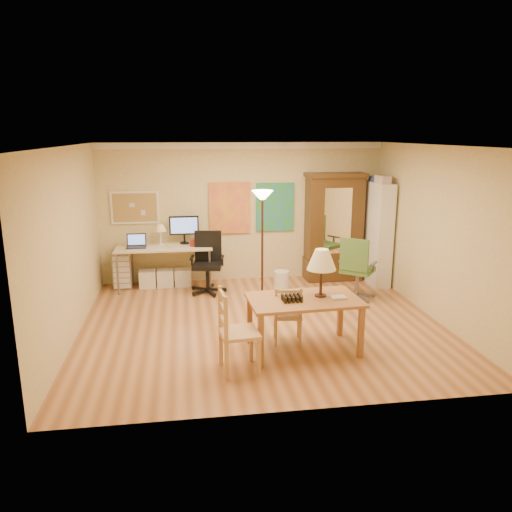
{
  "coord_description": "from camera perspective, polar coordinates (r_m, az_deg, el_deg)",
  "views": [
    {
      "loc": [
        -1.14,
        -7.15,
        2.88
      ],
      "look_at": [
        -0.05,
        0.3,
        1.01
      ],
      "focal_mm": 35.0,
      "sensor_mm": 36.0,
      "label": 1
    }
  ],
  "objects": [
    {
      "name": "crown_molding",
      "position": [
        9.68,
        -1.61,
        12.51
      ],
      "size": [
        5.5,
        0.08,
        0.12
      ],
      "primitive_type": "cube",
      "color": "white",
      "rests_on": "floor"
    },
    {
      "name": "office_chair_black",
      "position": [
        9.25,
        -5.53,
        -2.34
      ],
      "size": [
        0.69,
        0.69,
        1.12
      ],
      "color": "black",
      "rests_on": "floor"
    },
    {
      "name": "corkboard",
      "position": [
        9.76,
        -13.66,
        5.41
      ],
      "size": [
        0.9,
        0.04,
        0.62
      ],
      "primitive_type": "cube",
      "color": "#9A7F48",
      "rests_on": "floor"
    },
    {
      "name": "dining_table",
      "position": [
        6.68,
        6.24,
        -3.61
      ],
      "size": [
        1.52,
        0.96,
        1.39
      ],
      "color": "olive",
      "rests_on": "floor"
    },
    {
      "name": "ladder_chair_left",
      "position": [
        6.18,
        -2.25,
        -8.84
      ],
      "size": [
        0.5,
        0.52,
        1.05
      ],
      "color": "tan",
      "rests_on": "floor"
    },
    {
      "name": "torchiere_lamp",
      "position": [
        8.28,
        0.73,
        4.83
      ],
      "size": [
        0.36,
        0.36,
        1.96
      ],
      "color": "#3A1E17",
      "rests_on": "floor"
    },
    {
      "name": "art_panel_right",
      "position": [
        9.89,
        2.19,
        5.61
      ],
      "size": [
        0.75,
        0.04,
        0.95
      ],
      "primitive_type": "cube",
      "color": "teal",
      "rests_on": "floor"
    },
    {
      "name": "wastebin",
      "position": [
        9.38,
        2.93,
        -2.81
      ],
      "size": [
        0.29,
        0.29,
        0.36
      ],
      "primitive_type": "cylinder",
      "color": "silver",
      "rests_on": "floor"
    },
    {
      "name": "computer_desk",
      "position": [
        9.62,
        -10.2,
        -0.67
      ],
      "size": [
        1.78,
        0.78,
        1.34
      ],
      "color": "beige",
      "rests_on": "floor"
    },
    {
      "name": "drawer_cart",
      "position": [
        9.82,
        -14.99,
        -1.47
      ],
      "size": [
        0.35,
        0.42,
        0.71
      ],
      "color": "slate",
      "rests_on": "floor"
    },
    {
      "name": "bookshelf",
      "position": [
        9.86,
        13.8,
        2.41
      ],
      "size": [
        0.29,
        0.79,
        1.97
      ],
      "color": "white",
      "rests_on": "floor"
    },
    {
      "name": "floor",
      "position": [
        7.79,
        0.68,
        -7.76
      ],
      "size": [
        5.5,
        5.5,
        0.0
      ],
      "primitive_type": "plane",
      "color": "#935B34",
      "rests_on": "ground"
    },
    {
      "name": "art_panel_left",
      "position": [
        9.77,
        -3.03,
        5.49
      ],
      "size": [
        0.8,
        0.04,
        1.0
      ],
      "primitive_type": "cube",
      "color": "yellow",
      "rests_on": "floor"
    },
    {
      "name": "armoire",
      "position": [
        10.03,
        8.84,
        2.52
      ],
      "size": [
        1.15,
        0.55,
        2.12
      ],
      "color": "#36210E",
      "rests_on": "floor"
    },
    {
      "name": "ladder_chair_back",
      "position": [
        7.01,
        3.64,
        -6.87
      ],
      "size": [
        0.44,
        0.43,
        0.84
      ],
      "color": "tan",
      "rests_on": "floor"
    },
    {
      "name": "office_chair_green",
      "position": [
        9.02,
        11.39,
        -2.97
      ],
      "size": [
        0.72,
        0.72,
        1.12
      ],
      "color": "slate",
      "rests_on": "floor"
    }
  ]
}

